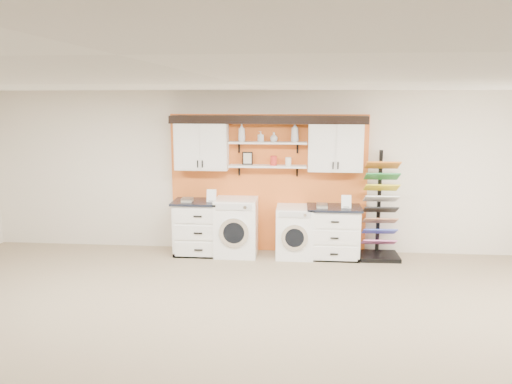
# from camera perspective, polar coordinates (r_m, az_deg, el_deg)

# --- Properties ---
(floor) EXTENTS (10.00, 10.00, 0.00)m
(floor) POSITION_cam_1_polar(r_m,az_deg,el_deg) (5.35, -1.52, -19.29)
(floor) COLOR gray
(floor) RESTS_ON ground
(ceiling) EXTENTS (10.00, 10.00, 0.00)m
(ceiling) POSITION_cam_1_polar(r_m,az_deg,el_deg) (4.63, -1.70, 12.26)
(ceiling) COLOR white
(ceiling) RESTS_ON wall_back
(wall_back) EXTENTS (10.00, 0.00, 10.00)m
(wall_back) POSITION_cam_1_polar(r_m,az_deg,el_deg) (8.71, 1.42, 2.30)
(wall_back) COLOR beige
(wall_back) RESTS_ON floor
(accent_panel) EXTENTS (3.40, 0.07, 2.40)m
(accent_panel) POSITION_cam_1_polar(r_m,az_deg,el_deg) (8.71, 1.40, 0.97)
(accent_panel) COLOR orange
(accent_panel) RESTS_ON wall_back
(upper_cabinet_left) EXTENTS (0.90, 0.35, 0.84)m
(upper_cabinet_left) POSITION_cam_1_polar(r_m,az_deg,el_deg) (8.59, -6.22, 5.35)
(upper_cabinet_left) COLOR white
(upper_cabinet_left) RESTS_ON wall_back
(upper_cabinet_right) EXTENTS (0.90, 0.35, 0.84)m
(upper_cabinet_right) POSITION_cam_1_polar(r_m,az_deg,el_deg) (8.45, 9.05, 5.19)
(upper_cabinet_right) COLOR white
(upper_cabinet_right) RESTS_ON wall_back
(shelf_lower) EXTENTS (1.32, 0.28, 0.03)m
(shelf_lower) POSITION_cam_1_polar(r_m,az_deg,el_deg) (8.49, 1.34, 2.97)
(shelf_lower) COLOR white
(shelf_lower) RESTS_ON wall_back
(shelf_upper) EXTENTS (1.32, 0.28, 0.03)m
(shelf_upper) POSITION_cam_1_polar(r_m,az_deg,el_deg) (8.45, 1.35, 5.66)
(shelf_upper) COLOR white
(shelf_upper) RESTS_ON wall_back
(crown_molding) EXTENTS (3.30, 0.41, 0.13)m
(crown_molding) POSITION_cam_1_polar(r_m,az_deg,el_deg) (8.44, 1.37, 8.36)
(crown_molding) COLOR black
(crown_molding) RESTS_ON wall_back
(picture_frame) EXTENTS (0.18, 0.02, 0.22)m
(picture_frame) POSITION_cam_1_polar(r_m,az_deg,el_deg) (8.56, -0.98, 3.87)
(picture_frame) COLOR black
(picture_frame) RESTS_ON shelf_lower
(canister_red) EXTENTS (0.11, 0.11, 0.16)m
(canister_red) POSITION_cam_1_polar(r_m,az_deg,el_deg) (8.48, 2.02, 3.60)
(canister_red) COLOR red
(canister_red) RESTS_ON shelf_lower
(canister_cream) EXTENTS (0.10, 0.10, 0.14)m
(canister_cream) POSITION_cam_1_polar(r_m,az_deg,el_deg) (8.47, 3.71, 3.51)
(canister_cream) COLOR silver
(canister_cream) RESTS_ON shelf_lower
(base_cabinet_left) EXTENTS (0.96, 0.66, 0.94)m
(base_cabinet_left) POSITION_cam_1_polar(r_m,az_deg,el_deg) (8.69, -6.23, -4.04)
(base_cabinet_left) COLOR white
(base_cabinet_left) RESTS_ON floor
(base_cabinet_right) EXTENTS (0.90, 0.66, 0.88)m
(base_cabinet_right) POSITION_cam_1_polar(r_m,az_deg,el_deg) (8.56, 8.84, -4.53)
(base_cabinet_right) COLOR white
(base_cabinet_right) RESTS_ON floor
(washer) EXTENTS (0.71, 0.71, 0.99)m
(washer) POSITION_cam_1_polar(r_m,az_deg,el_deg) (8.59, -2.25, -4.00)
(washer) COLOR white
(washer) RESTS_ON floor
(dryer) EXTENTS (0.62, 0.71, 0.87)m
(dryer) POSITION_cam_1_polar(r_m,az_deg,el_deg) (8.54, 4.46, -4.53)
(dryer) COLOR white
(dryer) RESTS_ON floor
(sample_rack) EXTENTS (0.67, 0.56, 1.82)m
(sample_rack) POSITION_cam_1_polar(r_m,az_deg,el_deg) (8.65, 13.94, -3.73)
(sample_rack) COLOR black
(sample_rack) RESTS_ON floor
(soap_bottle_a) EXTENTS (0.17, 0.17, 0.31)m
(soap_bottle_a) POSITION_cam_1_polar(r_m,az_deg,el_deg) (8.48, -1.64, 6.83)
(soap_bottle_a) COLOR silver
(soap_bottle_a) RESTS_ON shelf_upper
(soap_bottle_b) EXTENTS (0.11, 0.11, 0.18)m
(soap_bottle_b) POSITION_cam_1_polar(r_m,az_deg,el_deg) (8.45, 0.54, 6.37)
(soap_bottle_b) COLOR silver
(soap_bottle_b) RESTS_ON shelf_upper
(soap_bottle_c) EXTENTS (0.18, 0.18, 0.16)m
(soap_bottle_c) POSITION_cam_1_polar(r_m,az_deg,el_deg) (8.44, 2.06, 6.30)
(soap_bottle_c) COLOR silver
(soap_bottle_c) RESTS_ON shelf_upper
(soap_bottle_d) EXTENTS (0.14, 0.14, 0.33)m
(soap_bottle_d) POSITION_cam_1_polar(r_m,az_deg,el_deg) (8.42, 4.46, 6.86)
(soap_bottle_d) COLOR silver
(soap_bottle_d) RESTS_ON shelf_upper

